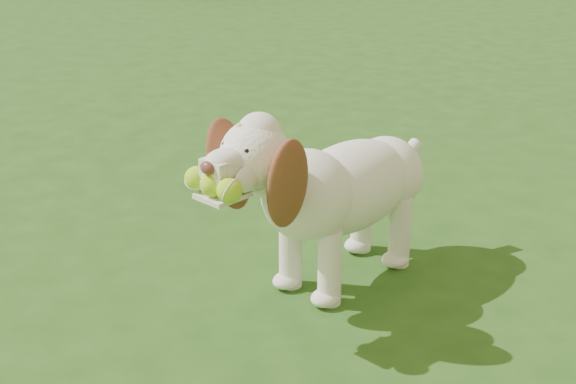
% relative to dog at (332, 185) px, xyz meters
% --- Properties ---
extents(ground, '(80.00, 80.00, 0.00)m').
position_rel_dog_xyz_m(ground, '(-0.09, 0.13, -0.43)').
color(ground, '#244814').
rests_on(ground, ground).
extents(dog, '(0.70, 1.22, 0.81)m').
position_rel_dog_xyz_m(dog, '(0.00, 0.00, 0.00)').
color(dog, white).
rests_on(dog, ground).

